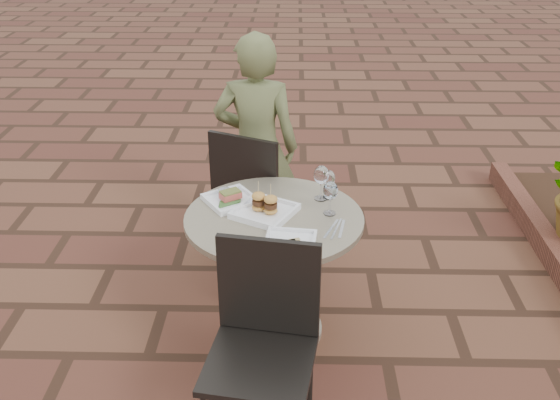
{
  "coord_description": "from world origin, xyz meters",
  "views": [
    {
      "loc": [
        -0.08,
        -2.91,
        2.25
      ],
      "look_at": [
        -0.15,
        -0.19,
        0.82
      ],
      "focal_mm": 40.0,
      "sensor_mm": 36.0,
      "label": 1
    }
  ],
  "objects_px": {
    "plate_sliders": "(265,208)",
    "plate_tuna": "(290,243)",
    "cafe_table": "(274,257)",
    "diner": "(257,148)",
    "chair_far": "(252,189)",
    "chair_near": "(264,330)",
    "plate_salmon": "(231,199)"
  },
  "relations": [
    {
      "from": "plate_salmon",
      "to": "plate_sliders",
      "type": "relative_size",
      "value": 0.89
    },
    {
      "from": "chair_near",
      "to": "plate_salmon",
      "type": "distance_m",
      "value": 0.85
    },
    {
      "from": "chair_far",
      "to": "cafe_table",
      "type": "bearing_deg",
      "value": 127.45
    },
    {
      "from": "chair_near",
      "to": "plate_salmon",
      "type": "xyz_separation_m",
      "value": [
        -0.21,
        0.8,
        0.2
      ]
    },
    {
      "from": "chair_near",
      "to": "chair_far",
      "type": "bearing_deg",
      "value": 104.8
    },
    {
      "from": "cafe_table",
      "to": "chair_near",
      "type": "relative_size",
      "value": 0.97
    },
    {
      "from": "chair_far",
      "to": "plate_tuna",
      "type": "xyz_separation_m",
      "value": [
        0.24,
        -0.93,
        0.19
      ]
    },
    {
      "from": "chair_far",
      "to": "plate_tuna",
      "type": "distance_m",
      "value": 0.98
    },
    {
      "from": "chair_near",
      "to": "diner",
      "type": "xyz_separation_m",
      "value": [
        -0.12,
        1.54,
        0.18
      ]
    },
    {
      "from": "cafe_table",
      "to": "chair_far",
      "type": "bearing_deg",
      "value": 103.28
    },
    {
      "from": "cafe_table",
      "to": "chair_far",
      "type": "xyz_separation_m",
      "value": [
        -0.15,
        0.65,
        0.07
      ]
    },
    {
      "from": "plate_sliders",
      "to": "plate_tuna",
      "type": "distance_m",
      "value": 0.33
    },
    {
      "from": "diner",
      "to": "plate_sliders",
      "type": "bearing_deg",
      "value": 99.78
    },
    {
      "from": "plate_sliders",
      "to": "chair_far",
      "type": "bearing_deg",
      "value": 99.55
    },
    {
      "from": "chair_far",
      "to": "diner",
      "type": "distance_m",
      "value": 0.29
    },
    {
      "from": "chair_near",
      "to": "plate_salmon",
      "type": "relative_size",
      "value": 2.83
    },
    {
      "from": "chair_far",
      "to": "diner",
      "type": "relative_size",
      "value": 0.64
    },
    {
      "from": "plate_tuna",
      "to": "chair_near",
      "type": "bearing_deg",
      "value": -105.07
    },
    {
      "from": "plate_sliders",
      "to": "diner",
      "type": "bearing_deg",
      "value": 96.1
    },
    {
      "from": "chair_far",
      "to": "plate_sliders",
      "type": "xyz_separation_m",
      "value": [
        0.11,
        -0.63,
        0.21
      ]
    },
    {
      "from": "chair_near",
      "to": "plate_tuna",
      "type": "height_order",
      "value": "chair_near"
    },
    {
      "from": "diner",
      "to": "plate_salmon",
      "type": "bearing_deg",
      "value": 86.6
    },
    {
      "from": "chair_near",
      "to": "plate_sliders",
      "type": "bearing_deg",
      "value": 101.25
    },
    {
      "from": "chair_far",
      "to": "plate_tuna",
      "type": "relative_size",
      "value": 3.62
    },
    {
      "from": "plate_salmon",
      "to": "plate_sliders",
      "type": "xyz_separation_m",
      "value": [
        0.18,
        -0.12,
        0.01
      ]
    },
    {
      "from": "plate_salmon",
      "to": "diner",
      "type": "bearing_deg",
      "value": 82.92
    },
    {
      "from": "chair_far",
      "to": "chair_near",
      "type": "relative_size",
      "value": 1.0
    },
    {
      "from": "plate_sliders",
      "to": "plate_salmon",
      "type": "bearing_deg",
      "value": 146.19
    },
    {
      "from": "cafe_table",
      "to": "diner",
      "type": "distance_m",
      "value": 0.92
    },
    {
      "from": "plate_tuna",
      "to": "plate_sliders",
      "type": "bearing_deg",
      "value": 113.49
    },
    {
      "from": "chair_far",
      "to": "plate_sliders",
      "type": "distance_m",
      "value": 0.68
    },
    {
      "from": "plate_salmon",
      "to": "chair_near",
      "type": "bearing_deg",
      "value": -75.32
    }
  ]
}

